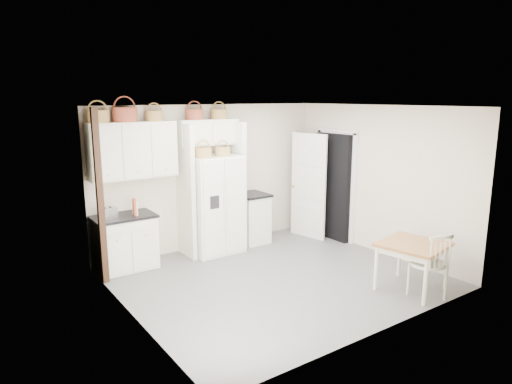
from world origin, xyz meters
TOP-DOWN VIEW (x-y plane):
  - floor at (0.00, 0.00)m, footprint 4.50×4.50m
  - ceiling at (0.00, 0.00)m, footprint 4.50×4.50m
  - wall_back at (0.00, 2.00)m, footprint 4.50×0.00m
  - wall_left at (-2.25, 0.00)m, footprint 0.00×4.00m
  - wall_right at (2.25, 0.00)m, footprint 0.00×4.00m
  - refrigerator at (-0.15, 1.63)m, footprint 0.90×0.72m
  - base_cab_left at (-1.76, 1.70)m, footprint 0.92×0.58m
  - base_cab_right at (0.70, 1.70)m, footprint 0.51×0.62m
  - dining_table at (1.33, -1.45)m, footprint 0.99×0.99m
  - windsor_chair at (1.27, -1.75)m, footprint 0.58×0.55m
  - counter_left at (-1.76, 1.70)m, footprint 0.96×0.62m
  - counter_right at (0.70, 1.70)m, footprint 0.55×0.66m
  - toaster at (-2.02, 1.63)m, footprint 0.28×0.20m
  - cookbook_red at (-1.60, 1.62)m, footprint 0.07×0.18m
  - cookbook_cream at (-1.59, 1.62)m, footprint 0.04×0.15m
  - basket_upper_a at (-2.01, 1.83)m, footprint 0.33×0.33m
  - basket_upper_b at (-1.59, 1.83)m, footprint 0.39×0.39m
  - basket_upper_c at (-1.11, 1.83)m, footprint 0.28×0.28m
  - basket_bridge_a at (-0.38, 1.83)m, footprint 0.31×0.31m
  - basket_bridge_b at (0.10, 1.83)m, footprint 0.30×0.30m
  - basket_fridge_a at (-0.40, 1.53)m, footprint 0.29×0.29m
  - basket_fridge_b at (-0.02, 1.53)m, footprint 0.27×0.27m
  - upper_cabinet at (-1.50, 1.83)m, footprint 1.40×0.34m
  - bridge_cabinet at (-0.15, 1.83)m, footprint 1.12×0.34m
  - fridge_panel_left at (-0.66, 1.70)m, footprint 0.08×0.60m
  - fridge_panel_right at (0.36, 1.70)m, footprint 0.08×0.60m
  - trim_post at (-2.20, 1.35)m, footprint 0.09×0.09m
  - doorway_void at (2.16, 1.00)m, footprint 0.18×0.85m
  - door_slab at (1.80, 1.33)m, footprint 0.21×0.79m

SIDE VIEW (x-z plane):
  - floor at x=0.00m, z-range 0.00..0.00m
  - dining_table at x=1.33m, z-range 0.00..0.70m
  - base_cab_left at x=-1.76m, z-range 0.00..0.85m
  - base_cab_right at x=0.70m, z-range 0.00..0.90m
  - windsor_chair at x=1.27m, z-range 0.00..1.01m
  - refrigerator at x=-0.15m, z-range 0.00..1.74m
  - counter_left at x=-1.76m, z-range 0.85..0.89m
  - counter_right at x=0.70m, z-range 0.90..0.94m
  - toaster at x=-2.02m, z-range 0.89..1.07m
  - cookbook_cream at x=-1.59m, z-range 0.89..1.12m
  - cookbook_red at x=-1.60m, z-range 0.89..1.16m
  - doorway_void at x=2.16m, z-range 0.00..2.05m
  - door_slab at x=1.80m, z-range 0.00..2.05m
  - fridge_panel_left at x=-0.66m, z-range 0.00..2.30m
  - fridge_panel_right at x=0.36m, z-range 0.00..2.30m
  - wall_back at x=0.00m, z-range -0.95..3.55m
  - wall_left at x=-2.25m, z-range -0.70..3.30m
  - wall_right at x=2.25m, z-range -0.70..3.30m
  - trim_post at x=-2.20m, z-range 0.00..2.60m
  - basket_fridge_b at x=-0.02m, z-range 1.74..1.88m
  - basket_fridge_a at x=-0.40m, z-range 1.74..1.89m
  - upper_cabinet at x=-1.50m, z-range 1.45..2.35m
  - bridge_cabinet at x=-0.15m, z-range 1.90..2.35m
  - basket_upper_c at x=-1.11m, z-range 2.35..2.51m
  - basket_bridge_b at x=0.10m, z-range 2.35..2.52m
  - basket_bridge_a at x=-0.38m, z-range 2.35..2.53m
  - basket_upper_a at x=-2.01m, z-range 2.35..2.54m
  - basket_upper_b at x=-1.59m, z-range 2.35..2.58m
  - ceiling at x=0.00m, z-range 2.60..2.60m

